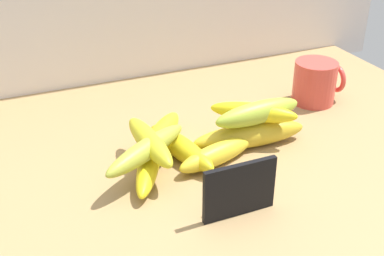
# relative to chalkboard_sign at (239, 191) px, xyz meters

# --- Properties ---
(counter_top) EXTENTS (1.10, 0.76, 0.03)m
(counter_top) POSITION_rel_chalkboard_sign_xyz_m (0.02, 0.15, -0.05)
(counter_top) COLOR #A07F51
(counter_top) RESTS_ON ground
(chalkboard_sign) EXTENTS (0.11, 0.02, 0.08)m
(chalkboard_sign) POSITION_rel_chalkboard_sign_xyz_m (0.00, 0.00, 0.00)
(chalkboard_sign) COLOR black
(chalkboard_sign) RESTS_ON counter_top
(coffee_mug) EXTENTS (0.10, 0.09, 0.09)m
(coffee_mug) POSITION_rel_chalkboard_sign_xyz_m (0.32, 0.27, 0.00)
(coffee_mug) COLOR #D2453C
(coffee_mug) RESTS_ON counter_top
(banana_0) EXTENTS (0.21, 0.06, 0.04)m
(banana_0) POSITION_rel_chalkboard_sign_xyz_m (0.10, 0.16, -0.02)
(banana_0) COLOR gold
(banana_0) RESTS_ON counter_top
(banana_1) EXTENTS (0.16, 0.07, 0.04)m
(banana_1) POSITION_rel_chalkboard_sign_xyz_m (0.03, 0.13, -0.02)
(banana_1) COLOR yellow
(banana_1) RESTS_ON counter_top
(banana_2) EXTENTS (0.08, 0.18, 0.04)m
(banana_2) POSITION_rel_chalkboard_sign_xyz_m (-0.02, 0.17, -0.02)
(banana_2) COLOR gold
(banana_2) RESTS_ON counter_top
(banana_3) EXTENTS (0.11, 0.19, 0.03)m
(banana_3) POSITION_rel_chalkboard_sign_xyz_m (-0.08, 0.15, -0.02)
(banana_3) COLOR yellow
(banana_3) RESTS_ON counter_top
(banana_4) EXTENTS (0.14, 0.15, 0.04)m
(banana_4) POSITION_rel_chalkboard_sign_xyz_m (-0.04, 0.23, -0.02)
(banana_4) COLOR yellow
(banana_4) RESTS_ON counter_top
(banana_5) EXTENTS (0.17, 0.12, 0.03)m
(banana_5) POSITION_rel_chalkboard_sign_xyz_m (-0.09, 0.14, 0.01)
(banana_5) COLOR #A8B037
(banana_5) RESTS_ON banana_3
(banana_6) EXTENTS (0.14, 0.12, 0.03)m
(banana_6) POSITION_rel_chalkboard_sign_xyz_m (0.12, 0.17, 0.02)
(banana_6) COLOR yellow
(banana_6) RESTS_ON banana_0
(banana_7) EXTENTS (0.04, 0.17, 0.03)m
(banana_7) POSITION_rel_chalkboard_sign_xyz_m (-0.08, 0.16, 0.01)
(banana_7) COLOR gold
(banana_7) RESTS_ON banana_3
(banana_8) EXTENTS (0.17, 0.05, 0.04)m
(banana_8) POSITION_rel_chalkboard_sign_xyz_m (0.12, 0.16, 0.02)
(banana_8) COLOR #A1B935
(banana_8) RESTS_ON banana_0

